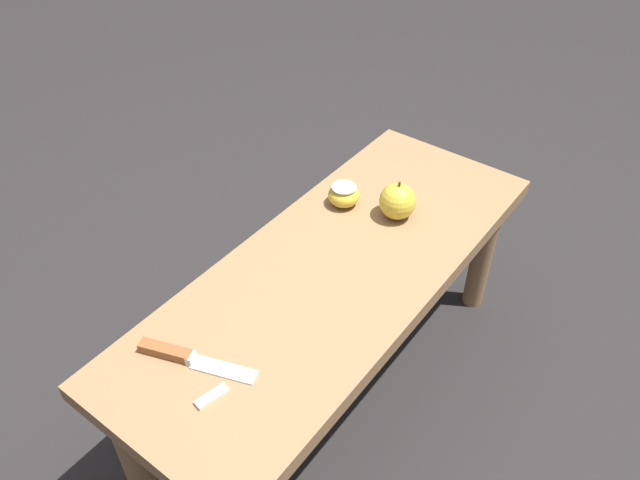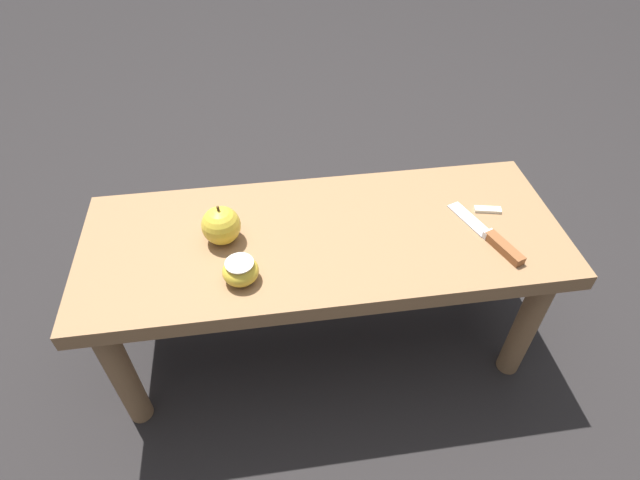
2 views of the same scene
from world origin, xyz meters
The scene contains 6 objects.
ground_plane centered at (0.00, 0.00, 0.00)m, with size 8.00×8.00×0.00m, color black.
wooden_bench centered at (0.00, 0.00, 0.36)m, with size 1.10×0.42×0.42m.
knife centered at (-0.37, 0.08, 0.43)m, with size 0.10×0.22×0.02m.
apple_whole centered at (0.23, -0.01, 0.47)m, with size 0.09×0.09×0.10m.
apple_cut centered at (0.19, 0.11, 0.45)m, with size 0.08×0.08×0.05m.
apple_slice_near_knife centered at (-0.40, -0.02, 0.43)m, with size 0.07×0.03×0.01m.
Camera 2 is at (0.13, 0.82, 1.21)m, focal length 28.00 mm.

